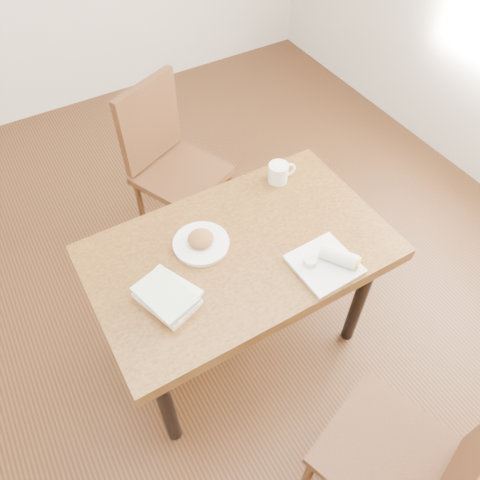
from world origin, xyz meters
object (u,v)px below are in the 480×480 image
plate_burrito (329,262)px  book_stack (167,295)px  coffee_mug (279,172)px  chair_far (169,158)px  plate_scone (201,242)px  chair_near (416,464)px  table (240,262)px

plate_burrito → book_stack: bearing=164.0°
coffee_mug → book_stack: coffee_mug is taller
chair_far → plate_scone: bearing=-104.1°
chair_near → plate_scone: 1.07m
table → chair_near: size_ratio=1.24×
plate_scone → coffee_mug: (0.47, 0.16, 0.02)m
table → book_stack: (-0.35, -0.08, 0.12)m
chair_far → plate_scone: (-0.19, -0.78, 0.22)m
table → chair_far: 0.88m
book_stack → plate_burrito: bearing=-16.0°
table → chair_far: bearing=85.4°
coffee_mug → plate_burrito: (-0.10, -0.50, -0.02)m
chair_near → chair_far: size_ratio=1.00×
chair_near → book_stack: chair_near is taller
chair_near → coffee_mug: 1.23m
table → chair_near: bearing=-82.8°
chair_near → table: bearing=97.2°
plate_scone → coffee_mug: size_ratio=1.71×
plate_scone → table: bearing=-35.6°
chair_near → plate_burrito: (0.13, 0.69, 0.23)m
plate_burrito → table: bearing=135.2°
chair_near → plate_burrito: size_ratio=4.03×
plate_scone → plate_burrito: plate_burrito is taller
table → plate_scone: (-0.13, 0.09, 0.11)m
table → plate_scone: size_ratio=5.30×
chair_near → plate_scone: size_ratio=4.27×
table → coffee_mug: (0.35, 0.25, 0.14)m
table → chair_far: (0.07, 0.87, -0.11)m
coffee_mug → plate_burrito: coffee_mug is taller
plate_scone → book_stack: bearing=-143.3°
chair_far → book_stack: (-0.42, -0.94, 0.23)m
chair_near → book_stack: 1.00m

